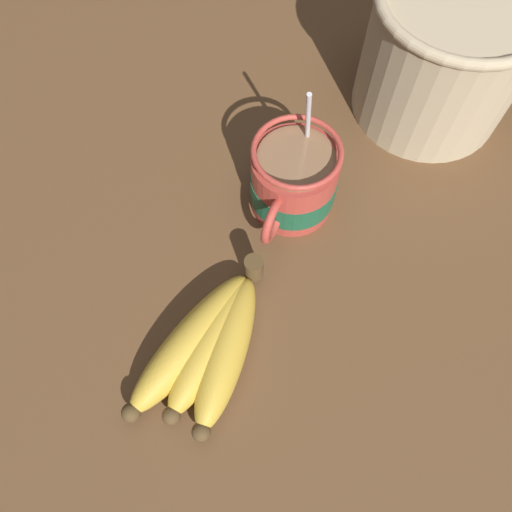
# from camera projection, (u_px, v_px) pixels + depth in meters

# --- Properties ---
(table) EXTENTS (1.33, 1.33, 0.03)m
(table) POSITION_uv_depth(u_px,v_px,m) (268.00, 254.00, 0.56)
(table) COLOR brown
(table) RESTS_ON ground
(coffee_mug) EXTENTS (0.13, 0.09, 0.16)m
(coffee_mug) POSITION_uv_depth(u_px,v_px,m) (295.00, 182.00, 0.54)
(coffee_mug) COLOR #B23D33
(coffee_mug) RESTS_ON table
(banana_bunch) EXTENTS (0.19, 0.11, 0.04)m
(banana_bunch) POSITION_uv_depth(u_px,v_px,m) (209.00, 345.00, 0.49)
(banana_bunch) COLOR #4C381E
(banana_bunch) RESTS_ON table
(woven_basket) EXTENTS (0.19, 0.19, 0.16)m
(woven_basket) POSITION_uv_depth(u_px,v_px,m) (444.00, 54.00, 0.57)
(woven_basket) COLOR tan
(woven_basket) RESTS_ON table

